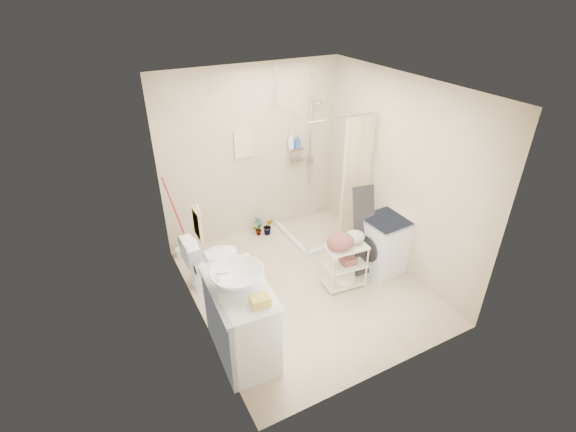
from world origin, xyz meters
name	(u,v)px	position (x,y,z in m)	size (l,w,h in m)	color
floor	(305,285)	(0.00, 0.00, 0.00)	(3.20, 3.20, 0.00)	beige
ceiling	(310,87)	(0.00, 0.00, 2.60)	(2.80, 3.20, 0.04)	silver
wall_back	(253,155)	(0.00, 1.60, 1.30)	(2.80, 0.04, 2.60)	beige
wall_front	(397,273)	(0.00, -1.60, 1.30)	(2.80, 0.04, 2.60)	beige
wall_left	(192,228)	(-1.40, 0.00, 1.30)	(0.04, 3.20, 2.60)	beige
wall_right	(399,176)	(1.40, 0.00, 1.30)	(0.04, 3.20, 2.60)	beige
vanity	(241,320)	(-1.16, -0.65, 0.45)	(0.57, 1.03, 0.90)	silver
sink	(237,278)	(-1.16, -0.64, 1.00)	(0.55, 0.55, 0.19)	white
counter_basket	(260,301)	(-1.08, -1.00, 0.95)	(0.18, 0.14, 0.10)	gold
floor_basket	(272,362)	(-0.98, -1.00, 0.06)	(0.23, 0.18, 0.13)	yellow
toilet	(212,258)	(-1.04, 0.66, 0.37)	(0.41, 0.72, 0.73)	white
mop	(174,217)	(-1.30, 1.44, 0.67)	(0.13, 0.13, 1.33)	red
potted_plant_a	(258,226)	(-0.04, 1.43, 0.16)	(0.17, 0.11, 0.31)	brown
potted_plant_b	(268,226)	(0.11, 1.38, 0.15)	(0.16, 0.13, 0.29)	#974B28
hanging_towel	(243,144)	(-0.15, 1.58, 1.50)	(0.28, 0.03, 0.42)	beige
towel_ring	(197,222)	(-1.38, -0.20, 1.47)	(0.04, 0.22, 0.34)	#EFE58B
tp_holder	(200,269)	(-1.36, 0.05, 0.72)	(0.08, 0.12, 0.14)	white
shower	(321,173)	(0.85, 1.05, 1.05)	(1.10, 1.10, 2.10)	silver
shampoo_bottle_a	(291,140)	(0.60, 1.52, 1.45)	(0.10, 0.10, 0.25)	silver
shampoo_bottle_b	(297,142)	(0.70, 1.52, 1.41)	(0.08, 0.08, 0.17)	#314B97
washing_machine	(383,244)	(1.14, -0.15, 0.39)	(0.54, 0.55, 0.78)	silver
laundry_rack	(345,262)	(0.46, -0.22, 0.37)	(0.54, 0.32, 0.74)	beige
ironing_board	(365,230)	(0.89, -0.04, 0.63)	(0.36, 0.10, 1.26)	black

